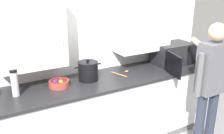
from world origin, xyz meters
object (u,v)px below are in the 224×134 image
Objects in this scene: stock_pot at (88,71)px; fruit_bowl at (59,83)px; wooden_spoon at (123,73)px; thermos_flask at (15,83)px; person_figure at (210,79)px; microwave_oven at (172,54)px.

fruit_bowl is at bearing -176.77° from stock_pot.
wooden_spoon is 0.83× the size of thermos_flask.
thermos_flask is 2.17m from person_figure.
thermos_flask is 0.87× the size of stock_pot.
thermos_flask is at bearing 160.05° from person_figure.
microwave_oven is 3.24× the size of fruit_bowl.
microwave_oven is 0.81m from wooden_spoon.
thermos_flask reaches higher than fruit_bowl.
stock_pot reaches higher than fruit_bowl.
wooden_spoon is 1.06× the size of fruit_bowl.
microwave_oven is 2.53× the size of thermos_flask.
thermos_flask reaches higher than stock_pot.
thermos_flask is at bearing -177.68° from stock_pot.
fruit_bowl is at bearing -179.81° from wooden_spoon.
person_figure is (1.20, -0.77, -0.07)m from stock_pot.
fruit_bowl reaches higher than wooden_spoon.
stock_pot is (0.83, 0.03, -0.03)m from thermos_flask.
person_figure reaches higher than stock_pot.
stock_pot is at bearing 178.97° from microwave_oven.
person_figure is at bearing -25.54° from fruit_bowl.
stock_pot is at bearing 3.23° from fruit_bowl.
thermos_flask reaches higher than wooden_spoon.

